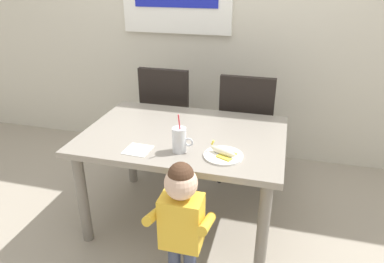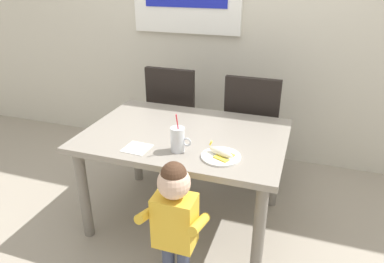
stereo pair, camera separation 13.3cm
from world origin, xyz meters
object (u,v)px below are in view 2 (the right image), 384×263
at_px(paper_napkin, 137,148).
at_px(dining_table, 185,145).
at_px(toddler_standing, 175,215).
at_px(dining_chair_right, 252,124).
at_px(milk_cup, 178,141).
at_px(dining_chair_left, 176,112).
at_px(peeled_banana, 221,153).
at_px(snack_plate, 221,157).

bearing_deg(paper_napkin, dining_table, 57.38).
height_order(toddler_standing, paper_napkin, toddler_standing).
height_order(dining_chair_right, toddler_standing, dining_chair_right).
bearing_deg(dining_table, milk_cup, -79.28).
bearing_deg(dining_table, paper_napkin, -122.62).
distance_m(dining_chair_left, peeled_banana, 1.17).
distance_m(dining_chair_left, milk_cup, 1.06).
distance_m(dining_chair_right, milk_cup, 0.99).
relative_size(dining_chair_left, milk_cup, 3.85).
relative_size(dining_chair_left, paper_napkin, 6.40).
bearing_deg(snack_plate, dining_chair_right, 87.90).
xyz_separation_m(snack_plate, paper_napkin, (-0.51, -0.06, -0.00)).
height_order(milk_cup, paper_napkin, milk_cup).
relative_size(dining_chair_right, toddler_standing, 1.15).
height_order(snack_plate, paper_napkin, snack_plate).
relative_size(dining_table, paper_napkin, 8.79).
distance_m(toddler_standing, paper_napkin, 0.51).
distance_m(toddler_standing, milk_cup, 0.45).
bearing_deg(peeled_banana, paper_napkin, -173.76).
height_order(dining_table, paper_napkin, paper_napkin).
bearing_deg(milk_cup, peeled_banana, 0.84).
height_order(dining_chair_right, snack_plate, dining_chair_right).
distance_m(dining_chair_left, toddler_standing, 1.42).
relative_size(dining_table, milk_cup, 5.29).
xyz_separation_m(dining_table, peeled_banana, (0.31, -0.25, 0.13)).
height_order(toddler_standing, peeled_banana, toddler_standing).
distance_m(milk_cup, paper_napkin, 0.26).
xyz_separation_m(dining_table, paper_napkin, (-0.20, -0.31, 0.10)).
distance_m(milk_cup, peeled_banana, 0.26).
bearing_deg(peeled_banana, dining_chair_left, 124.46).
distance_m(milk_cup, snack_plate, 0.27).
distance_m(dining_chair_right, peeled_banana, 0.93).
bearing_deg(dining_chair_left, dining_table, 116.12).
height_order(milk_cup, snack_plate, milk_cup).
bearing_deg(milk_cup, dining_chair_right, 72.02).
bearing_deg(dining_chair_right, milk_cup, 72.02).
relative_size(toddler_standing, snack_plate, 3.64).
bearing_deg(dining_table, snack_plate, -39.19).
height_order(dining_chair_left, peeled_banana, dining_chair_left).
bearing_deg(milk_cup, dining_chair_left, 112.27).
distance_m(dining_table, dining_chair_right, 0.74).
bearing_deg(toddler_standing, milk_cup, 107.79).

